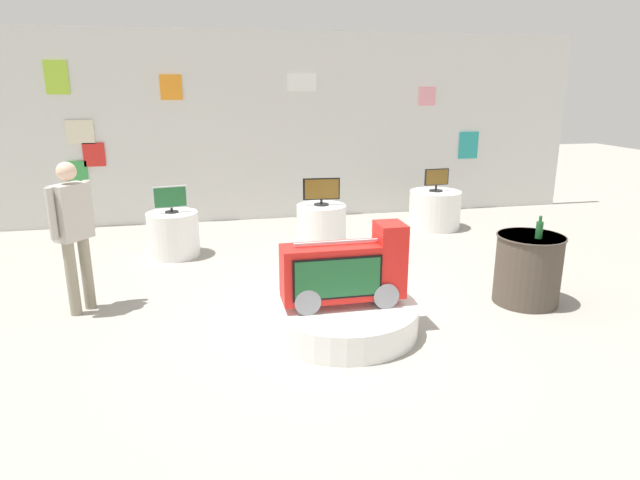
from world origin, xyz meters
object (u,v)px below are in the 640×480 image
at_px(tv_on_left_rear, 437,179).
at_px(tv_on_right_rear, 321,191).
at_px(side_table_round, 528,269).
at_px(shopper_browsing_near_truck, 73,226).
at_px(bottle_on_side_table, 539,229).
at_px(display_pedestal_left_rear, 435,209).
at_px(main_display_pedestal, 342,318).
at_px(display_pedestal_right_rear, 321,226).
at_px(display_pedestal_center_rear, 173,234).
at_px(novelty_firetruck_tv, 346,273).
at_px(tv_on_center_rear, 171,198).

height_order(tv_on_left_rear, tv_on_right_rear, tv_on_right_rear).
bearing_deg(side_table_round, shopper_browsing_near_truck, 170.89).
xyz_separation_m(tv_on_right_rear, side_table_round, (1.81, -2.71, -0.46)).
bearing_deg(bottle_on_side_table, tv_on_left_rear, 84.42).
xyz_separation_m(display_pedestal_left_rear, shopper_browsing_near_truck, (-5.27, -2.61, 0.64)).
relative_size(main_display_pedestal, shopper_browsing_near_truck, 0.92).
xyz_separation_m(display_pedestal_right_rear, tv_on_right_rear, (0.00, -0.00, 0.54)).
distance_m(main_display_pedestal, bottle_on_side_table, 2.38).
xyz_separation_m(display_pedestal_center_rear, display_pedestal_right_rear, (2.20, 0.04, 0.00)).
height_order(display_pedestal_left_rear, tv_on_left_rear, tv_on_left_rear).
xyz_separation_m(novelty_firetruck_tv, display_pedestal_left_rear, (2.57, 3.70, -0.30)).
relative_size(tv_on_center_rear, side_table_round, 0.60).
height_order(main_display_pedestal, novelty_firetruck_tv, novelty_firetruck_tv).
relative_size(display_pedestal_center_rear, side_table_round, 0.92).
relative_size(tv_on_left_rear, display_pedestal_center_rear, 0.61).
relative_size(main_display_pedestal, bottle_on_side_table, 6.06).
relative_size(tv_on_right_rear, shopper_browsing_near_truck, 0.34).
xyz_separation_m(main_display_pedestal, display_pedestal_left_rear, (2.59, 3.70, 0.18)).
bearing_deg(tv_on_center_rear, side_table_round, -33.62).
relative_size(tv_on_left_rear, tv_on_center_rear, 0.92).
xyz_separation_m(display_pedestal_right_rear, side_table_round, (1.81, -2.71, 0.08)).
xyz_separation_m(tv_on_center_rear, shopper_browsing_near_truck, (-0.90, -1.88, 0.11)).
bearing_deg(shopper_browsing_near_truck, tv_on_right_rear, 31.71).
distance_m(novelty_firetruck_tv, tv_on_right_rear, 3.05).
relative_size(tv_on_left_rear, side_table_round, 0.56).
bearing_deg(display_pedestal_center_rear, shopper_browsing_near_truck, -115.58).
height_order(tv_on_right_rear, shopper_browsing_near_truck, shopper_browsing_near_truck).
height_order(side_table_round, shopper_browsing_near_truck, shopper_browsing_near_truck).
bearing_deg(tv_on_right_rear, display_pedestal_right_rear, 94.40).
bearing_deg(novelty_firetruck_tv, display_pedestal_center_rear, 121.05).
bearing_deg(side_table_round, tv_on_right_rear, 123.73).
height_order(display_pedestal_right_rear, shopper_browsing_near_truck, shopper_browsing_near_truck).
relative_size(tv_on_center_rear, tv_on_right_rear, 0.86).
relative_size(tv_on_right_rear, bottle_on_side_table, 2.24).
height_order(display_pedestal_right_rear, tv_on_right_rear, tv_on_right_rear).
bearing_deg(display_pedestal_left_rear, tv_on_right_rear, -162.37).
relative_size(novelty_firetruck_tv, bottle_on_side_table, 4.90).
bearing_deg(tv_on_left_rear, shopper_browsing_near_truck, -153.71).
relative_size(display_pedestal_left_rear, bottle_on_side_table, 3.52).
height_order(display_pedestal_left_rear, tv_on_center_rear, tv_on_center_rear).
bearing_deg(bottle_on_side_table, side_table_round, 95.49).
xyz_separation_m(side_table_round, bottle_on_side_table, (0.01, -0.11, 0.49)).
bearing_deg(main_display_pedestal, tv_on_center_rear, 120.81).
bearing_deg(display_pedestal_right_rear, display_pedestal_center_rear, -178.97).
bearing_deg(novelty_firetruck_tv, tv_on_left_rear, 55.21).
distance_m(main_display_pedestal, display_pedestal_left_rear, 4.52).
xyz_separation_m(novelty_firetruck_tv, display_pedestal_center_rear, (-1.79, 2.98, -0.30)).
bearing_deg(novelty_firetruck_tv, display_pedestal_left_rear, 55.24).
bearing_deg(main_display_pedestal, novelty_firetruck_tv, -15.69).
bearing_deg(display_pedestal_right_rear, tv_on_right_rear, -85.60).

